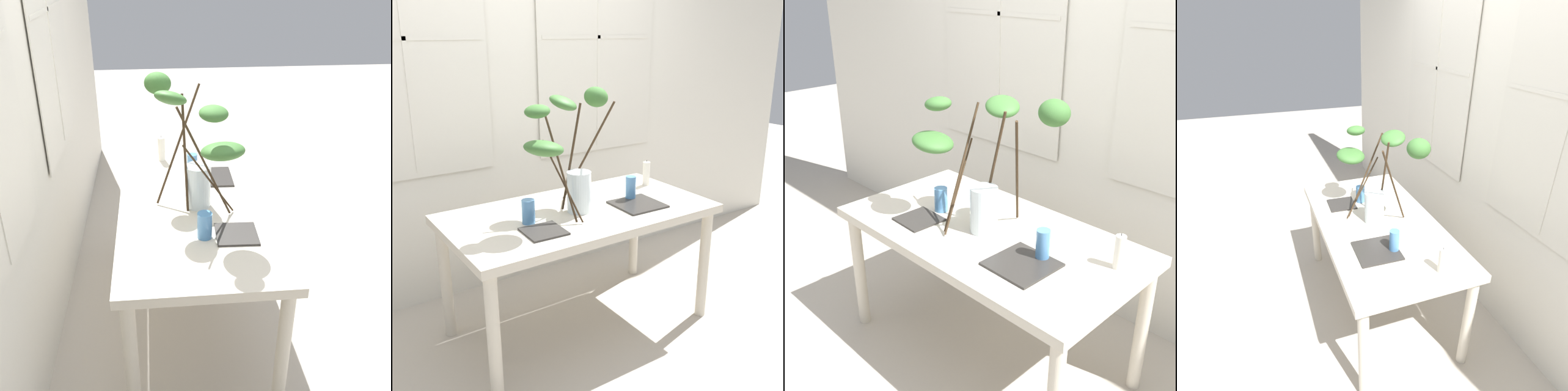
% 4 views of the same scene
% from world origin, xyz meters
% --- Properties ---
extents(ground, '(14.00, 14.00, 0.00)m').
position_xyz_m(ground, '(0.00, 0.00, 0.00)').
color(ground, '#B7AD9E').
extents(back_wall_with_windows, '(5.61, 0.14, 2.94)m').
position_xyz_m(back_wall_with_windows, '(-0.00, 0.85, 1.48)').
color(back_wall_with_windows, silver).
rests_on(back_wall_with_windows, ground).
extents(dining_table, '(1.53, 0.81, 0.76)m').
position_xyz_m(dining_table, '(0.00, 0.00, 0.68)').
color(dining_table, beige).
rests_on(dining_table, ground).
extents(vase_with_branches, '(0.76, 0.51, 0.69)m').
position_xyz_m(vase_with_branches, '(-0.06, 0.00, 1.13)').
color(vase_with_branches, silver).
rests_on(vase_with_branches, dining_table).
extents(drinking_glass_blue_left, '(0.07, 0.07, 0.13)m').
position_xyz_m(drinking_glass_blue_left, '(-0.34, -0.02, 0.83)').
color(drinking_glass_blue_left, '#4C84BC').
rests_on(drinking_glass_blue_left, dining_table).
extents(drinking_glass_blue_right, '(0.06, 0.06, 0.15)m').
position_xyz_m(drinking_glass_blue_right, '(0.36, -0.02, 0.84)').
color(drinking_glass_blue_right, '#4C84BC').
rests_on(drinking_glass_blue_right, dining_table).
extents(plate_square_left, '(0.21, 0.21, 0.01)m').
position_xyz_m(plate_square_left, '(-0.33, -0.18, 0.77)').
color(plate_square_left, '#2D2B28').
rests_on(plate_square_left, dining_table).
extents(plate_square_right, '(0.28, 0.28, 0.01)m').
position_xyz_m(plate_square_right, '(0.33, -0.13, 0.77)').
color(plate_square_right, '#2D2B28').
rests_on(plate_square_right, dining_table).
extents(pillar_candle, '(0.05, 0.05, 0.17)m').
position_xyz_m(pillar_candle, '(0.64, 0.15, 0.84)').
color(pillar_candle, silver).
rests_on(pillar_candle, dining_table).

